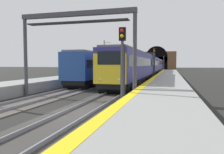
# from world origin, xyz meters

# --- Properties ---
(ground_plane) EXTENTS (320.00, 320.00, 0.00)m
(ground_plane) POSITION_xyz_m (0.00, 0.00, 0.00)
(ground_plane) COLOR black
(platform_right) EXTENTS (112.00, 3.64, 0.95)m
(platform_right) POSITION_xyz_m (0.00, -4.09, 0.47)
(platform_right) COLOR gray
(platform_right) RESTS_ON ground_plane
(platform_right_edge_strip) EXTENTS (112.00, 0.50, 0.01)m
(platform_right_edge_strip) POSITION_xyz_m (0.00, -2.52, 0.95)
(platform_right_edge_strip) COLOR yellow
(platform_right_edge_strip) RESTS_ON platform_right
(track_main_line) EXTENTS (160.00, 3.13, 0.21)m
(track_main_line) POSITION_xyz_m (0.00, 0.00, 0.04)
(track_main_line) COLOR #383533
(track_main_line) RESTS_ON ground_plane
(track_adjacent_line) EXTENTS (160.00, 3.18, 0.21)m
(track_adjacent_line) POSITION_xyz_m (0.00, 4.75, 0.04)
(track_adjacent_line) COLOR #4C4742
(track_adjacent_line) RESTS_ON ground_plane
(train_main_approaching) EXTENTS (62.33, 3.25, 5.05)m
(train_main_approaching) POSITION_xyz_m (37.38, 0.00, 2.37)
(train_main_approaching) COLOR navy
(train_main_approaching) RESTS_ON ground_plane
(train_adjacent_platform) EXTENTS (39.95, 2.98, 4.87)m
(train_adjacent_platform) POSITION_xyz_m (28.94, 4.75, 2.26)
(train_adjacent_platform) COLOR #264C99
(train_adjacent_platform) RESTS_ON ground_plane
(railway_signal_near) EXTENTS (0.39, 0.38, 4.66)m
(railway_signal_near) POSITION_xyz_m (2.06, -1.83, 2.76)
(railway_signal_near) COLOR #38383D
(railway_signal_near) RESTS_ON ground_plane
(railway_signal_mid) EXTENTS (0.39, 0.38, 5.21)m
(railway_signal_mid) POSITION_xyz_m (26.38, -1.83, 3.05)
(railway_signal_mid) COLOR #38383D
(railway_signal_mid) RESTS_ON ground_plane
(railway_signal_far) EXTENTS (0.39, 0.38, 5.75)m
(railway_signal_far) POSITION_xyz_m (75.23, -1.83, 3.45)
(railway_signal_far) COLOR #4C4C54
(railway_signal_far) RESTS_ON ground_plane
(overhead_signal_gantry) EXTENTS (0.70, 9.16, 6.49)m
(overhead_signal_gantry) POSITION_xyz_m (5.05, 2.37, 4.99)
(overhead_signal_gantry) COLOR #3F3F47
(overhead_signal_gantry) RESTS_ON ground_plane
(tunnel_portal) EXTENTS (2.64, 18.56, 11.27)m
(tunnel_portal) POSITION_xyz_m (99.86, 2.37, 4.37)
(tunnel_portal) COLOR brown
(tunnel_portal) RESTS_ON ground_plane
(catenary_mast_far) EXTENTS (0.22, 1.83, 8.31)m
(catenary_mast_far) POSITION_xyz_m (40.33, 11.03, 4.25)
(catenary_mast_far) COLOR #595B60
(catenary_mast_far) RESTS_ON ground_plane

